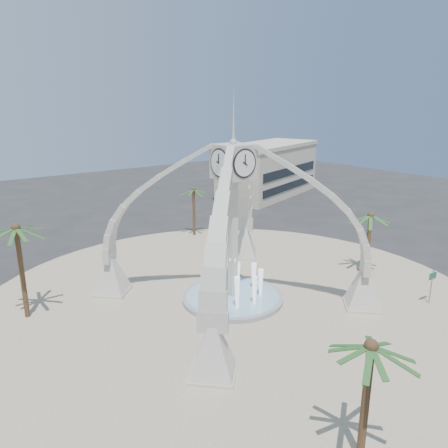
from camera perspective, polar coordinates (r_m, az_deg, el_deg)
ground at (r=35.26m, az=1.12°, el=-9.93°), size 140.00×140.00×0.00m
plaza at (r=35.25m, az=1.12°, el=-9.89°), size 40.00×40.00×0.06m
clock_tower at (r=32.97m, az=1.18°, el=0.29°), size 17.94×17.94×16.30m
fountain at (r=35.14m, az=1.12°, el=-9.51°), size 8.00×8.00×3.62m
building_ne at (r=73.45m, az=5.86°, el=7.11°), size 21.87×14.17×8.60m
palm_east at (r=41.35m, az=18.63°, el=0.99°), size 4.72×4.72×6.12m
palm_west at (r=33.48m, az=-25.52°, el=-0.63°), size 4.04×4.04×7.59m
palm_north at (r=50.38m, az=-4.00°, el=4.42°), size 4.41×4.41×6.14m
palm_south at (r=19.50m, az=18.65°, el=-15.09°), size 3.96×3.96×6.36m
street_sign at (r=37.54m, az=25.53°, el=-6.62°), size 1.02×0.12×2.77m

